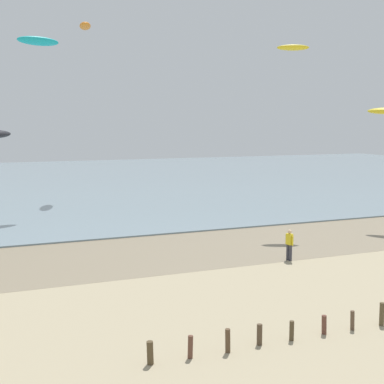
{
  "coord_description": "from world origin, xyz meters",
  "views": [
    {
      "loc": [
        -3.92,
        -6.05,
        7.45
      ],
      "look_at": [
        3.01,
        11.82,
        4.88
      ],
      "focal_mm": 48.24,
      "sensor_mm": 36.0,
      "label": 1
    }
  ],
  "objects_px": {
    "kite_aloft_12": "(85,26)",
    "kite_aloft_3": "(38,41)",
    "person_nearest_camera": "(289,244)",
    "kite_aloft_1": "(293,48)"
  },
  "relations": [
    {
      "from": "kite_aloft_12",
      "to": "kite_aloft_3",
      "type": "bearing_deg",
      "value": -18.55
    },
    {
      "from": "person_nearest_camera",
      "to": "kite_aloft_12",
      "type": "distance_m",
      "value": 33.75
    },
    {
      "from": "kite_aloft_1",
      "to": "kite_aloft_3",
      "type": "relative_size",
      "value": 0.64
    },
    {
      "from": "kite_aloft_1",
      "to": "kite_aloft_3",
      "type": "height_order",
      "value": "kite_aloft_3"
    },
    {
      "from": "person_nearest_camera",
      "to": "kite_aloft_3",
      "type": "relative_size",
      "value": 0.49
    },
    {
      "from": "kite_aloft_1",
      "to": "kite_aloft_12",
      "type": "height_order",
      "value": "kite_aloft_12"
    },
    {
      "from": "kite_aloft_1",
      "to": "kite_aloft_3",
      "type": "distance_m",
      "value": 20.13
    },
    {
      "from": "person_nearest_camera",
      "to": "kite_aloft_3",
      "type": "xyz_separation_m",
      "value": [
        -11.01,
        20.28,
        13.03
      ]
    },
    {
      "from": "kite_aloft_12",
      "to": "person_nearest_camera",
      "type": "bearing_deg",
      "value": 23.46
    },
    {
      "from": "kite_aloft_1",
      "to": "kite_aloft_12",
      "type": "relative_size",
      "value": 0.67
    }
  ]
}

